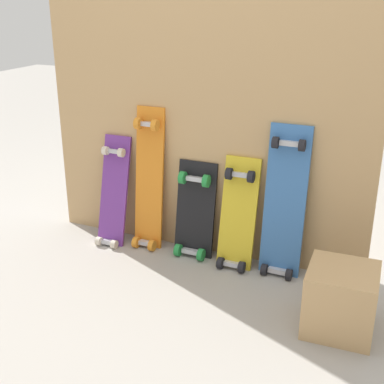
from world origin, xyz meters
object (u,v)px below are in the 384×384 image
object	(u,v)px
skateboard_orange	(148,185)
skateboard_yellow	(237,220)
skateboard_black	(194,215)
wooden_crate	(341,300)
skateboard_purple	(113,197)
skateboard_blue	(284,208)

from	to	relation	value
skateboard_orange	skateboard_yellow	size ratio (longest dim) A/B	1.32
skateboard_black	wooden_crate	distance (m)	0.94
skateboard_orange	wooden_crate	xyz separation A→B (m)	(1.13, -0.39, -0.22)
skateboard_purple	skateboard_yellow	world-z (taller)	skateboard_purple
skateboard_orange	skateboard_yellow	world-z (taller)	skateboard_orange
skateboard_purple	skateboard_black	bearing A→B (deg)	3.98
skateboard_yellow	wooden_crate	xyz separation A→B (m)	(0.60, -0.37, -0.11)
skateboard_purple	skateboard_blue	world-z (taller)	skateboard_blue
skateboard_purple	skateboard_blue	distance (m)	0.98
skateboard_black	skateboard_blue	world-z (taller)	skateboard_blue
skateboard_orange	skateboard_blue	xyz separation A→B (m)	(0.77, -0.00, -0.01)
skateboard_purple	wooden_crate	size ratio (longest dim) A/B	2.38
wooden_crate	skateboard_yellow	bearing A→B (deg)	148.07
skateboard_blue	wooden_crate	distance (m)	0.57
skateboard_purple	skateboard_orange	distance (m)	0.23
skateboard_black	skateboard_orange	bearing A→B (deg)	179.70
skateboard_purple	skateboard_blue	xyz separation A→B (m)	(0.98, 0.04, 0.08)
skateboard_purple	skateboard_blue	size ratio (longest dim) A/B	0.82
skateboard_purple	skateboard_yellow	size ratio (longest dim) A/B	1.06
skateboard_purple	skateboard_orange	bearing A→B (deg)	9.60
skateboard_yellow	skateboard_orange	bearing A→B (deg)	177.78
skateboard_orange	skateboard_yellow	bearing A→B (deg)	-2.22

